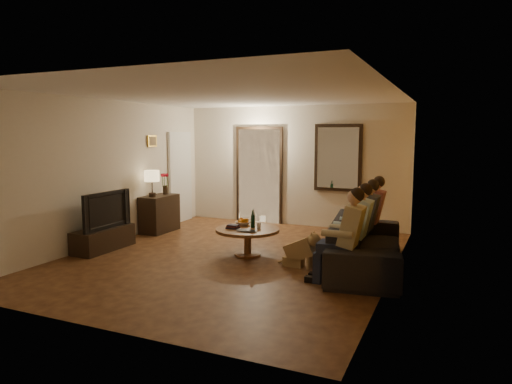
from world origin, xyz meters
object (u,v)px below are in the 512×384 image
at_px(dog, 300,249).
at_px(wine_bottle, 253,218).
at_px(dresser, 159,214).
at_px(person_a, 347,240).
at_px(coffee_table, 248,242).
at_px(person_b, 356,232).
at_px(person_c, 364,224).
at_px(bowl, 243,223).
at_px(person_d, 371,218).
at_px(table_lamp, 152,183).
at_px(tv, 102,210).
at_px(sofa, 366,244).
at_px(laptop, 246,231).
at_px(tv_stand, 103,239).

distance_m(dog, wine_bottle, 1.08).
height_order(dresser, person_a, person_a).
bearing_deg(coffee_table, dog, -16.37).
bearing_deg(person_b, person_c, 90.00).
relative_size(person_b, bowl, 4.63).
bearing_deg(dresser, coffee_table, -21.50).
bearing_deg(person_d, person_b, -90.00).
height_order(table_lamp, wine_bottle, table_lamp).
bearing_deg(table_lamp, tv, -90.00).
xyz_separation_m(coffee_table, bowl, (-0.18, 0.22, 0.26)).
relative_size(sofa, wine_bottle, 8.11).
distance_m(sofa, coffee_table, 1.92).
xyz_separation_m(person_d, wine_bottle, (-1.77, -0.87, 0.01)).
bearing_deg(tv, wine_bottle, -72.64).
bearing_deg(person_c, wine_bottle, -171.44).
xyz_separation_m(sofa, laptop, (-1.82, -0.35, 0.10)).
bearing_deg(person_a, dog, 146.53).
distance_m(tv_stand, person_a, 4.27).
relative_size(dresser, wine_bottle, 2.71).
relative_size(tv_stand, sofa, 0.46).
bearing_deg(tv_stand, laptop, 8.89).
distance_m(dresser, coffee_table, 2.62).
relative_size(dresser, laptop, 2.56).
height_order(dog, laptop, dog).
height_order(person_b, wine_bottle, person_b).
xyz_separation_m(dresser, person_c, (4.25, -0.59, 0.23)).
height_order(sofa, person_d, person_d).
distance_m(sofa, person_c, 0.39).
xyz_separation_m(table_lamp, tv_stand, (0.00, -1.41, -0.83)).
relative_size(sofa, person_c, 2.09).
bearing_deg(tv_stand, person_b, 5.94).
bearing_deg(dresser, sofa, -11.59).
xyz_separation_m(tv_stand, laptop, (2.53, 0.40, 0.27)).
distance_m(dresser, wine_bottle, 2.64).
bearing_deg(sofa, tv_stand, 91.93).
relative_size(person_a, bowl, 4.63).
bearing_deg(person_c, table_lamp, 175.00).
height_order(person_a, laptop, person_a).
height_order(sofa, person_c, person_c).
relative_size(bowl, laptop, 0.79).
height_order(sofa, coffee_table, sofa).
bearing_deg(wine_bottle, person_b, -10.69).
bearing_deg(bowl, laptop, -60.75).
bearing_deg(bowl, person_d, 20.48).
height_order(person_d, coffee_table, person_d).
distance_m(dog, bowl, 1.30).
height_order(dresser, tv_stand, dresser).
height_order(person_a, person_c, same).
height_order(dresser, wine_bottle, wine_bottle).
relative_size(dog, coffee_table, 0.53).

